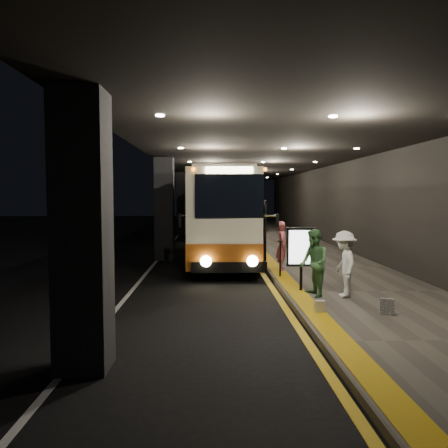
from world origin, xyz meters
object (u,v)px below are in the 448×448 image
object	(u,v)px
passenger_boarding	(282,246)
bag_plain	(320,306)
passenger_waiting_green	(314,263)
coach_main	(224,218)
coach_third	(217,205)
coach_second	(219,207)
stanchion_post	(280,259)
bag_polka	(387,307)
passenger_waiting_white	(344,264)
info_sign	(301,248)

from	to	relation	value
passenger_boarding	bag_plain	world-z (taller)	passenger_boarding
passenger_boarding	passenger_waiting_green	world-z (taller)	passenger_waiting_green
coach_main	coach_third	bearing A→B (deg)	91.37
coach_main	passenger_boarding	world-z (taller)	coach_main
coach_main	coach_second	xyz separation A→B (m)	(0.05, 13.29, 0.13)
coach_third	stanchion_post	distance (m)	32.45
passenger_boarding	coach_second	bearing A→B (deg)	15.53
coach_main	stanchion_post	bearing A→B (deg)	-71.41
coach_third	stanchion_post	world-z (taller)	coach_third
coach_second	bag_plain	xyz separation A→B (m)	(1.84, -23.04, -1.61)
coach_third	passenger_boarding	bearing A→B (deg)	-85.47
passenger_waiting_green	stanchion_post	world-z (taller)	passenger_waiting_green
bag_polka	stanchion_post	bearing A→B (deg)	109.94
passenger_waiting_white	info_sign	size ratio (longest dim) A/B	0.98
coach_main	coach_third	size ratio (longest dim) A/B	1.02
passenger_boarding	stanchion_post	bearing A→B (deg)	177.41
passenger_waiting_white	bag_polka	world-z (taller)	passenger_waiting_white
info_sign	stanchion_post	bearing A→B (deg)	98.39
passenger_waiting_green	passenger_waiting_white	bearing A→B (deg)	74.94
coach_third	bag_polka	world-z (taller)	coach_third
passenger_waiting_green	stanchion_post	xyz separation A→B (m)	(-0.44, 2.77, -0.30)
coach_second	passenger_boarding	xyz separation A→B (m)	(1.87, -17.54, -0.88)
coach_main	bag_polka	xyz separation A→B (m)	(3.32, -9.96, -1.44)
coach_third	stanchion_post	size ratio (longest dim) A/B	9.98
passenger_boarding	info_sign	xyz separation A→B (m)	(0.00, -3.24, 0.31)
stanchion_post	passenger_boarding	bearing A→B (deg)	77.96
coach_second	passenger_waiting_green	xyz separation A→B (m)	(2.06, -21.47, -0.87)
bag_plain	info_sign	xyz separation A→B (m)	(0.04, 2.26, 1.04)
bag_polka	stanchion_post	world-z (taller)	stanchion_post
passenger_boarding	info_sign	distance (m)	3.25
passenger_waiting_green	passenger_waiting_white	distance (m)	0.78
coach_main	coach_second	bearing A→B (deg)	91.24
passenger_boarding	passenger_waiting_white	size ratio (longest dim) A/B	1.01
bag_polka	bag_plain	xyz separation A→B (m)	(-1.44, 0.21, -0.04)
bag_polka	info_sign	bearing A→B (deg)	119.55
coach_second	passenger_waiting_green	bearing A→B (deg)	-86.20
stanchion_post	info_sign	bearing A→B (deg)	-83.15
info_sign	stanchion_post	size ratio (longest dim) A/B	1.51
coach_main	bag_polka	size ratio (longest dim) A/B	33.20
coach_main	info_sign	size ratio (longest dim) A/B	6.79
passenger_boarding	stanchion_post	xyz separation A→B (m)	(-0.25, -1.16, -0.29)
coach_second	info_sign	xyz separation A→B (m)	(1.87, -20.78, -0.57)
coach_second	passenger_boarding	world-z (taller)	coach_second
coach_third	passenger_boarding	size ratio (longest dim) A/B	6.69
passenger_waiting_green	passenger_waiting_white	world-z (taller)	passenger_waiting_green
coach_third	coach_second	bearing A→B (deg)	-88.87
passenger_boarding	bag_polka	size ratio (longest dim) A/B	4.84
coach_second	coach_third	size ratio (longest dim) A/B	1.09
passenger_waiting_white	coach_third	bearing A→B (deg)	-172.31
passenger_waiting_green	coach_second	bearing A→B (deg)	175.64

